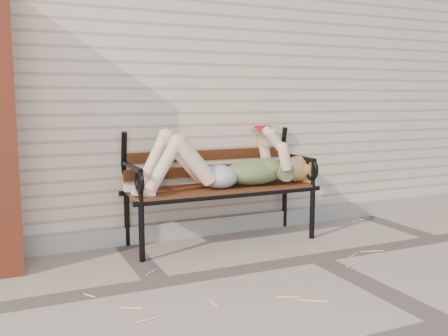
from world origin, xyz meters
name	(u,v)px	position (x,y,z in m)	size (l,w,h in m)	color
ground	(317,258)	(0.00, 0.00, 0.00)	(80.00, 80.00, 0.00)	gray
house_wall	(182,75)	(0.00, 3.00, 1.50)	(8.00, 4.00, 3.00)	beige
foundation_strip	(257,220)	(0.00, 0.97, 0.07)	(8.00, 0.10, 0.15)	gray
garden_bench	(217,168)	(-0.48, 0.81, 0.62)	(1.72, 0.68, 1.11)	black
reading_woman	(225,165)	(-0.46, 0.67, 0.66)	(1.62, 0.37, 0.51)	#0A3D4B
straw_scatter	(215,283)	(-0.92, -0.18, 0.01)	(2.56, 1.56, 0.01)	#E6CB70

